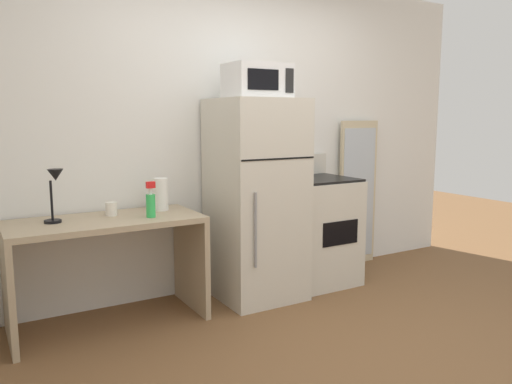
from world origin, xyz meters
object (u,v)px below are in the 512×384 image
(coffee_mug, at_px, (111,209))
(paper_towel_roll, at_px, (161,194))
(refrigerator, at_px, (256,200))
(microwave, at_px, (257,81))
(desk_lamp, at_px, (55,186))
(desk, at_px, (107,250))
(leaning_mirror, at_px, (358,193))
(spray_bottle, at_px, (151,203))
(oven_range, at_px, (318,229))

(coffee_mug, bearing_deg, paper_towel_roll, 3.02)
(refrigerator, distance_m, microwave, 0.92)
(desk_lamp, distance_m, coffee_mug, 0.42)
(desk_lamp, xyz_separation_m, coffee_mug, (0.37, 0.06, -0.19))
(desk, height_order, refrigerator, refrigerator)
(desk_lamp, relative_size, paper_towel_roll, 1.47)
(paper_towel_roll, height_order, refrigerator, refrigerator)
(coffee_mug, bearing_deg, microwave, -7.05)
(refrigerator, height_order, leaning_mirror, refrigerator)
(microwave, xyz_separation_m, leaning_mirror, (1.32, 0.31, -1.01))
(spray_bottle, relative_size, refrigerator, 0.16)
(paper_towel_roll, bearing_deg, oven_range, -4.29)
(paper_towel_roll, xyz_separation_m, leaning_mirror, (2.06, 0.15, -0.17))
(desk, relative_size, coffee_mug, 13.53)
(desk_lamp, xyz_separation_m, leaning_mirror, (2.80, 0.23, -0.29))
(spray_bottle, xyz_separation_m, coffee_mug, (-0.22, 0.20, -0.05))
(desk, bearing_deg, coffee_mug, 52.98)
(coffee_mug, xyz_separation_m, refrigerator, (1.11, -0.12, -0.01))
(desk, xyz_separation_m, desk_lamp, (-0.31, 0.03, 0.46))
(oven_range, distance_m, leaning_mirror, 0.76)
(coffee_mug, height_order, oven_range, oven_range)
(paper_towel_roll, bearing_deg, leaning_mirror, 4.22)
(spray_bottle, height_order, oven_range, oven_range)
(spray_bottle, distance_m, paper_towel_roll, 0.26)
(coffee_mug, bearing_deg, oven_range, -2.75)
(refrigerator, distance_m, oven_range, 0.72)
(spray_bottle, bearing_deg, paper_towel_roll, 55.17)
(desk_lamp, distance_m, spray_bottle, 0.63)
(desk, bearing_deg, oven_range, 0.14)
(microwave, bearing_deg, desk, 177.64)
(refrigerator, xyz_separation_m, leaning_mirror, (1.32, 0.29, -0.09))
(desk_lamp, bearing_deg, oven_range, -0.67)
(spray_bottle, height_order, refrigerator, refrigerator)
(coffee_mug, xyz_separation_m, leaning_mirror, (2.43, 0.17, -0.10))
(desk_lamp, relative_size, microwave, 0.77)
(desk, bearing_deg, paper_towel_roll, 13.87)
(microwave, distance_m, leaning_mirror, 1.69)
(oven_range, bearing_deg, spray_bottle, -175.77)
(desk, distance_m, paper_towel_roll, 0.56)
(refrigerator, bearing_deg, microwave, -89.69)
(desk_lamp, height_order, coffee_mug, desk_lamp)
(desk, height_order, desk_lamp, desk_lamp)
(desk_lamp, bearing_deg, microwave, -3.01)
(microwave, bearing_deg, paper_towel_roll, 168.01)
(spray_bottle, xyz_separation_m, refrigerator, (0.89, 0.08, -0.06))
(coffee_mug, height_order, microwave, microwave)
(refrigerator, bearing_deg, leaning_mirror, 12.27)
(spray_bottle, bearing_deg, microwave, 3.88)
(desk, relative_size, oven_range, 1.17)
(paper_towel_roll, xyz_separation_m, microwave, (0.74, -0.16, 0.84))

